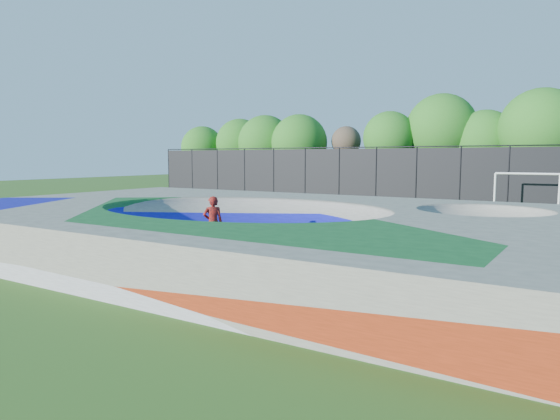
{
  "coord_description": "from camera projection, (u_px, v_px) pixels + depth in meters",
  "views": [
    {
      "loc": [
        10.44,
        -14.17,
        3.22
      ],
      "look_at": [
        -0.22,
        3.0,
        1.1
      ],
      "focal_mm": 32.0,
      "sensor_mm": 36.0,
      "label": 1
    }
  ],
  "objects": [
    {
      "name": "soccer_goal",
      "position": [
        526.0,
        185.0,
        29.37
      ],
      "size": [
        3.55,
        0.12,
        2.35
      ],
      "color": "white",
      "rests_on": "ground"
    },
    {
      "name": "skater",
      "position": [
        213.0,
        223.0,
        17.51
      ],
      "size": [
        0.81,
        0.8,
        1.89
      ],
      "primitive_type": "imported",
      "rotation": [
        0.0,
        0.0,
        3.91
      ],
      "color": "red",
      "rests_on": "ground"
    },
    {
      "name": "fence",
      "position": [
        416.0,
        174.0,
        35.31
      ],
      "size": [
        48.09,
        0.09,
        4.04
      ],
      "color": "black",
      "rests_on": "ground"
    },
    {
      "name": "skateboard",
      "position": [
        213.0,
        249.0,
        17.61
      ],
      "size": [
        0.76,
        0.63,
        0.05
      ],
      "primitive_type": "cube",
      "rotation": [
        0.0,
        0.0,
        0.62
      ],
      "color": "black",
      "rests_on": "ground"
    },
    {
      "name": "treeline",
      "position": [
        459.0,
        136.0,
        38.19
      ],
      "size": [
        53.85,
        7.17,
        8.26
      ],
      "color": "#403320",
      "rests_on": "ground"
    },
    {
      "name": "skate_deck",
      "position": [
        241.0,
        228.0,
        17.71
      ],
      "size": [
        22.0,
        14.0,
        1.5
      ],
      "primitive_type": "cube",
      "color": "gray",
      "rests_on": "ground"
    },
    {
      "name": "ground",
      "position": [
        241.0,
        248.0,
        17.79
      ],
      "size": [
        120.0,
        120.0,
        0.0
      ],
      "primitive_type": "plane",
      "color": "#2C5417",
      "rests_on": "ground"
    }
  ]
}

